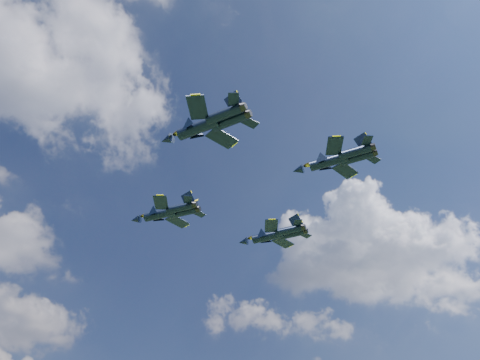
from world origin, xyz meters
name	(u,v)px	position (x,y,z in m)	size (l,w,h in m)	color
jet_lead	(158,214)	(-13.02, 13.71, 53.82)	(12.08, 14.61, 3.68)	black
jet_left	(196,129)	(-18.12, -10.08, 54.79)	(12.19, 16.39, 3.98)	black
jet_right	(266,237)	(9.57, 9.26, 54.15)	(11.91, 15.23, 3.77)	black
jet_slot	(326,162)	(5.11, -14.62, 55.58)	(11.54, 15.13, 3.72)	black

